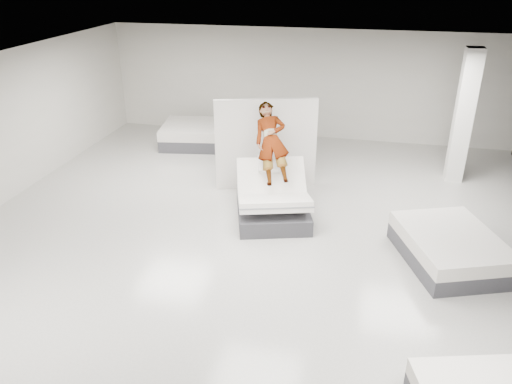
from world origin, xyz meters
TOP-DOWN VIEW (x-y plane):
  - room at (0.00, 0.00)m, footprint 14.00×14.04m
  - hero_bed at (-0.00, 1.57)m, footprint 1.93×2.25m
  - person at (-0.09, 1.88)m, footprint 1.11×1.79m
  - remote at (0.22, 1.60)m, footprint 0.09×0.15m
  - divider_panel at (-0.45, 3.04)m, footprint 2.28×0.82m
  - flat_bed_right_far at (3.45, 0.57)m, footprint 2.14×2.43m
  - flat_bed_left_far at (-2.89, 5.56)m, footprint 2.46×1.99m
  - column at (4.00, 4.50)m, footprint 0.40×0.40m

SIDE VIEW (x-z plane):
  - flat_bed_right_far at x=3.45m, z-range 0.00..0.56m
  - flat_bed_left_far at x=-2.89m, z-range 0.00..0.61m
  - hero_bed at x=0.00m, z-range -0.23..0.98m
  - remote at x=0.22m, z-range 0.99..1.06m
  - divider_panel at x=-0.45m, z-range 0.00..2.15m
  - person at x=-0.09m, z-range 0.51..2.02m
  - room at x=0.00m, z-range 0.00..3.20m
  - column at x=4.00m, z-range 0.00..3.20m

